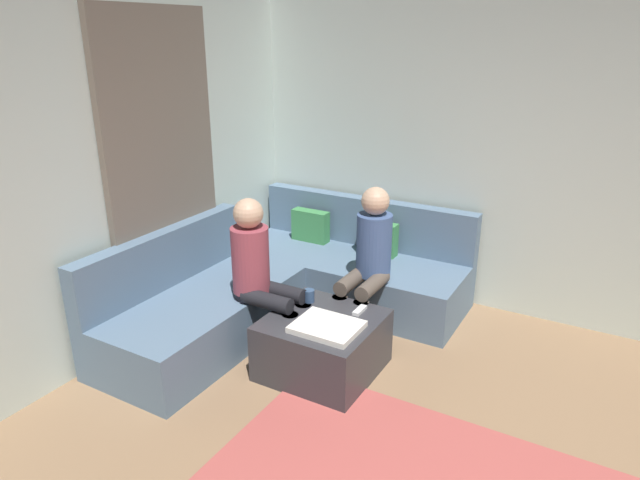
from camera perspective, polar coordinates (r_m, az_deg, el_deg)
The scene contains 9 objects.
wall_back at distance 4.84m, azimuth 25.44°, elevation 6.90°, with size 6.00×0.12×2.70m, color silver.
curtain_panel at distance 4.56m, azimuth -15.53°, elevation 6.10°, with size 0.06×1.10×2.50m, color #726659.
sectional_couch at distance 4.84m, azimuth -3.18°, elevation -4.52°, with size 2.10×2.55×0.87m.
ottoman at distance 4.10m, azimuth 0.29°, elevation -10.53°, with size 0.76×0.76×0.42m, color #333338.
folded_blanket at distance 3.85m, azimuth 0.72°, elevation -8.77°, with size 0.44×0.36×0.04m, color white.
coffee_mug at distance 4.21m, azimuth -1.11°, elevation -5.66°, with size 0.08×0.08×0.10m, color #334C72.
game_remote at distance 4.09m, azimuth 4.04°, elevation -7.11°, with size 0.05×0.15×0.02m, color white.
person_on_couch_back at distance 4.42m, azimuth 4.92°, elevation -1.75°, with size 0.30×0.60×1.20m.
person_on_couch_side at distance 4.17m, azimuth -5.94°, elevation -3.16°, with size 0.60×0.30×1.20m.
Camera 1 is at (0.33, -1.79, 2.32)m, focal length 31.61 mm.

